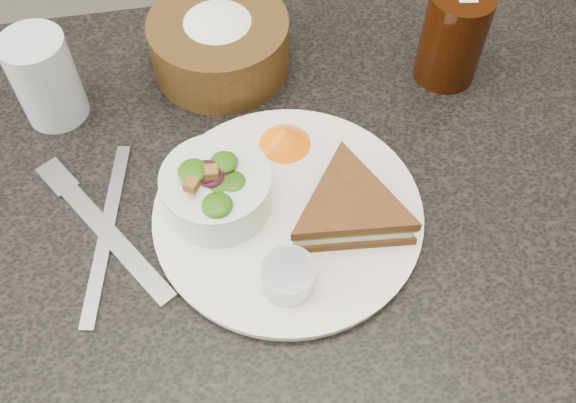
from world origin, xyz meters
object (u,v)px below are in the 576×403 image
(dressing_ramekin, at_px, (289,276))
(salad_bowl, at_px, (216,185))
(sandwich, at_px, (350,209))
(bread_basket, at_px, (219,36))
(water_glass, at_px, (45,78))
(cola_glass, at_px, (454,33))
(dining_table, at_px, (272,332))
(dinner_plate, at_px, (288,214))

(dressing_ramekin, bearing_deg, salad_bowl, 117.30)
(sandwich, distance_m, bread_basket, 0.28)
(dressing_ramekin, relative_size, water_glass, 0.48)
(cola_glass, xyz_separation_m, water_glass, (-0.48, 0.02, -0.01))
(dining_table, relative_size, dinner_plate, 3.51)
(dining_table, relative_size, sandwich, 6.66)
(dinner_plate, xyz_separation_m, bread_basket, (-0.04, 0.24, 0.04))
(dining_table, height_order, sandwich, sandwich)
(dinner_plate, height_order, water_glass, water_glass)
(salad_bowl, relative_size, cola_glass, 0.88)
(dinner_plate, bearing_deg, sandwich, -20.06)
(dining_table, xyz_separation_m, cola_glass, (0.25, 0.15, 0.44))
(sandwich, distance_m, dressing_ramekin, 0.10)
(dressing_ramekin, distance_m, water_glass, 0.37)
(dining_table, height_order, salad_bowl, salad_bowl)
(dining_table, xyz_separation_m, salad_bowl, (-0.05, -0.00, 0.42))
(dining_table, height_order, bread_basket, bread_basket)
(dining_table, bearing_deg, cola_glass, 30.81)
(sandwich, relative_size, salad_bowl, 1.30)
(dinner_plate, bearing_deg, dressing_ramekin, -100.08)
(bread_basket, bearing_deg, salad_bowl, -97.79)
(dressing_ramekin, height_order, bread_basket, bread_basket)
(water_glass, bearing_deg, dressing_ramekin, -51.11)
(cola_glass, relative_size, water_glass, 1.18)
(dressing_ramekin, height_order, water_glass, water_glass)
(salad_bowl, bearing_deg, dressing_ramekin, -62.70)
(dining_table, xyz_separation_m, bread_basket, (-0.02, 0.22, 0.42))
(dinner_plate, relative_size, cola_glass, 2.16)
(bread_basket, distance_m, water_glass, 0.21)
(salad_bowl, xyz_separation_m, bread_basket, (0.03, 0.22, 0.00))
(dinner_plate, distance_m, cola_glass, 0.30)
(dinner_plate, bearing_deg, water_glass, 140.78)
(sandwich, bearing_deg, salad_bowl, 166.52)
(salad_bowl, xyz_separation_m, dressing_ramekin, (0.06, -0.11, -0.02))
(water_glass, bearing_deg, bread_basket, 11.54)
(dinner_plate, distance_m, water_glass, 0.32)
(dining_table, relative_size, bread_basket, 5.81)
(bread_basket, xyz_separation_m, cola_glass, (0.28, -0.06, 0.02))
(dinner_plate, relative_size, water_glass, 2.56)
(bread_basket, bearing_deg, sandwich, -68.95)
(dining_table, xyz_separation_m, water_glass, (-0.23, 0.17, 0.43))
(dinner_plate, distance_m, bread_basket, 0.25)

